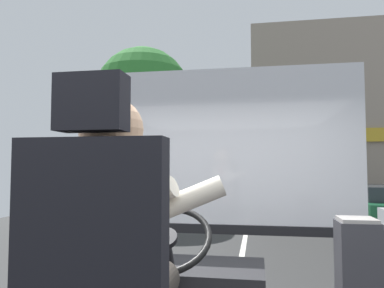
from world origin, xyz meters
The scene contains 7 objects.
ground centered at (0.00, 8.80, -0.02)m, with size 18.00×44.00×0.06m.
bus_driver centered at (-0.16, -0.41, 1.61)m, with size 0.78×0.52×0.82m.
fare_box centered at (0.90, 0.53, 1.20)m, with size 0.21×0.22×0.77m.
windshield_panel centered at (0.00, 1.62, 1.86)m, with size 2.50×0.08×1.48m.
street_tree centered at (-3.80, 11.44, 4.53)m, with size 3.46×3.46×6.28m.
shop_building centered at (5.81, 17.97, 4.30)m, with size 11.43×4.59×8.61m.
parked_car_green centered at (4.28, 11.40, 0.66)m, with size 1.87×4.42×1.28m.
Camera 1 is at (0.35, -1.73, 1.87)m, focal length 35.08 mm.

